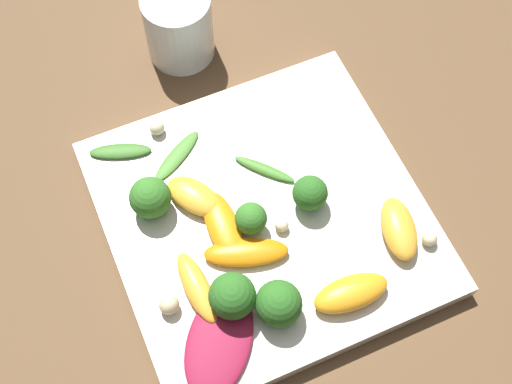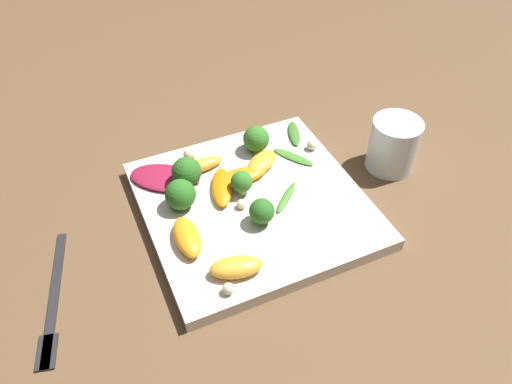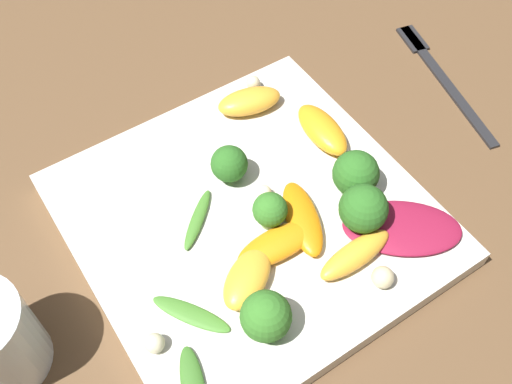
% 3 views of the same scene
% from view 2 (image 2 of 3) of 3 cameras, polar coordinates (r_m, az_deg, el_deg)
% --- Properties ---
extents(ground_plane, '(2.40, 2.40, 0.00)m').
position_cam_2_polar(ground_plane, '(0.72, -0.32, -1.96)').
color(ground_plane, brown).
extents(plate, '(0.30, 0.30, 0.02)m').
position_cam_2_polar(plate, '(0.71, -0.33, -1.41)').
color(plate, silver).
rests_on(plate, ground_plane).
extents(drinking_glass, '(0.07, 0.07, 0.08)m').
position_cam_2_polar(drinking_glass, '(0.78, 15.63, 5.03)').
color(drinking_glass, white).
rests_on(drinking_glass, ground_plane).
extents(fork, '(0.06, 0.19, 0.01)m').
position_cam_2_polar(fork, '(0.65, -22.30, -12.36)').
color(fork, '#262628').
rests_on(fork, ground_plane).
extents(radicchio_leaf_0, '(0.12, 0.11, 0.01)m').
position_cam_2_polar(radicchio_leaf_0, '(0.74, -10.37, 1.62)').
color(radicchio_leaf_0, maroon).
rests_on(radicchio_leaf_0, plate).
extents(orange_segment_0, '(0.08, 0.03, 0.02)m').
position_cam_2_polar(orange_segment_0, '(0.73, -1.58, 1.87)').
color(orange_segment_0, orange).
rests_on(orange_segment_0, plate).
extents(orange_segment_1, '(0.07, 0.05, 0.02)m').
position_cam_2_polar(orange_segment_1, '(0.61, -2.28, -8.57)').
color(orange_segment_1, '#FCAD33').
rests_on(orange_segment_1, plate).
extents(orange_segment_2, '(0.05, 0.08, 0.01)m').
position_cam_2_polar(orange_segment_2, '(0.71, -3.92, 0.57)').
color(orange_segment_2, orange).
rests_on(orange_segment_2, plate).
extents(orange_segment_3, '(0.08, 0.03, 0.02)m').
position_cam_2_polar(orange_segment_3, '(0.75, -6.52, 3.00)').
color(orange_segment_3, '#FCAD33').
rests_on(orange_segment_3, plate).
extents(orange_segment_4, '(0.04, 0.07, 0.02)m').
position_cam_2_polar(orange_segment_4, '(0.65, -7.88, -5.10)').
color(orange_segment_4, orange).
rests_on(orange_segment_4, plate).
extents(orange_segment_5, '(0.07, 0.06, 0.02)m').
position_cam_2_polar(orange_segment_5, '(0.75, 0.66, 3.41)').
color(orange_segment_5, '#FCAD33').
rests_on(orange_segment_5, plate).
extents(broccoli_floret_0, '(0.04, 0.04, 0.04)m').
position_cam_2_polar(broccoli_floret_0, '(0.77, 0.02, 6.08)').
color(broccoli_floret_0, '#7A9E51').
rests_on(broccoli_floret_0, plate).
extents(broccoli_floret_1, '(0.03, 0.03, 0.04)m').
position_cam_2_polar(broccoli_floret_1, '(0.66, 0.67, -2.22)').
color(broccoli_floret_1, '#84AD5B').
rests_on(broccoli_floret_1, plate).
extents(broccoli_floret_2, '(0.04, 0.04, 0.05)m').
position_cam_2_polar(broccoli_floret_2, '(0.71, -7.92, 2.28)').
color(broccoli_floret_2, '#7A9E51').
rests_on(broccoli_floret_2, plate).
extents(broccoli_floret_3, '(0.04, 0.04, 0.04)m').
position_cam_2_polar(broccoli_floret_3, '(0.69, -8.63, -0.30)').
color(broccoli_floret_3, '#7A9E51').
rests_on(broccoli_floret_3, plate).
extents(broccoli_floret_4, '(0.03, 0.03, 0.04)m').
position_cam_2_polar(broccoli_floret_4, '(0.70, -1.65, 1.11)').
color(broccoli_floret_4, '#7A9E51').
rests_on(broccoli_floret_4, plate).
extents(arugula_sprig_0, '(0.05, 0.07, 0.00)m').
position_cam_2_polar(arugula_sprig_0, '(0.77, 4.29, 4.02)').
color(arugula_sprig_0, '#47842D').
rests_on(arugula_sprig_0, plate).
extents(arugula_sprig_1, '(0.06, 0.05, 0.01)m').
position_cam_2_polar(arugula_sprig_1, '(0.70, 3.49, -0.59)').
color(arugula_sprig_1, '#47842D').
rests_on(arugula_sprig_1, plate).
extents(arugula_sprig_2, '(0.04, 0.07, 0.01)m').
position_cam_2_polar(arugula_sprig_2, '(0.81, 4.37, 6.70)').
color(arugula_sprig_2, '#3D7528').
rests_on(arugula_sprig_2, plate).
extents(macadamia_nut_0, '(0.02, 0.02, 0.02)m').
position_cam_2_polar(macadamia_nut_0, '(0.78, 6.41, 5.37)').
color(macadamia_nut_0, beige).
rests_on(macadamia_nut_0, plate).
extents(macadamia_nut_1, '(0.01, 0.01, 0.01)m').
position_cam_2_polar(macadamia_nut_1, '(0.60, -3.19, -10.98)').
color(macadamia_nut_1, beige).
rests_on(macadamia_nut_1, plate).
extents(macadamia_nut_2, '(0.01, 0.01, 0.01)m').
position_cam_2_polar(macadamia_nut_2, '(0.69, -1.69, -1.38)').
color(macadamia_nut_2, beige).
rests_on(macadamia_nut_2, plate).
extents(macadamia_nut_3, '(0.01, 0.01, 0.01)m').
position_cam_2_polar(macadamia_nut_3, '(0.71, -7.13, 0.32)').
color(macadamia_nut_3, beige).
rests_on(macadamia_nut_3, plate).
extents(macadamia_nut_4, '(0.02, 0.02, 0.02)m').
position_cam_2_polar(macadamia_nut_4, '(0.77, -7.61, 4.24)').
color(macadamia_nut_4, beige).
rests_on(macadamia_nut_4, plate).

